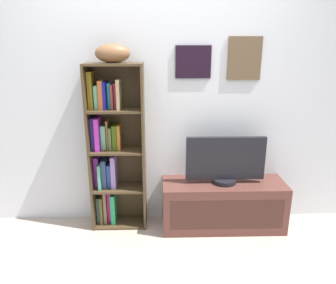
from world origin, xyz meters
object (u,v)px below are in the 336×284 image
Objects in this scene: football at (113,53)px; tv_stand at (223,205)px; bookshelf at (112,149)px; television at (225,161)px.

tv_stand is at bearing -4.12° from football.
bookshelf is 5.26× the size of football.
television is at bearing -4.05° from football.
bookshelf is 1.18m from tv_stand.
bookshelf is 0.86m from football.
football is at bearing -28.06° from bookshelf.
tv_stand is 0.45m from television.
bookshelf reaches higher than tv_stand.
television is at bearing -5.50° from bookshelf.
television is (0.00, 0.00, 0.45)m from tv_stand.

